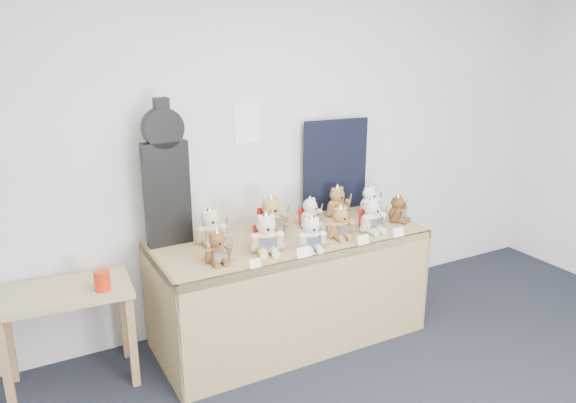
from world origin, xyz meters
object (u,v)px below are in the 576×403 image
teddy_front_left (266,235)px  teddy_back_centre_left (271,217)px  teddy_front_right (341,224)px  teddy_front_end (398,210)px  side_table (66,307)px  teddy_back_centre_right (310,214)px  display_table (294,262)px  teddy_front_far_left (218,249)px  teddy_back_left (211,228)px  teddy_back_right (337,203)px  red_cup (102,281)px  teddy_front_centre (312,235)px  teddy_front_far_right (372,217)px  teddy_back_end (369,201)px  guitar_case (166,175)px

teddy_front_left → teddy_back_centre_left: bearing=71.3°
teddy_front_right → teddy_front_end: bearing=12.8°
side_table → teddy_back_centre_right: bearing=2.8°
display_table → teddy_front_far_left: 0.69m
teddy_back_left → teddy_back_right: (1.08, 0.07, -0.00)m
teddy_front_left → teddy_front_right: size_ratio=1.17×
teddy_front_left → teddy_back_centre_right: (0.51, 0.29, -0.02)m
red_cup → teddy_back_centre_right: size_ratio=0.51×
display_table → teddy_front_end: bearing=-2.5°
teddy_front_centre → teddy_back_centre_left: bearing=116.3°
side_table → teddy_front_far_right: teddy_front_far_right is taller
teddy_back_centre_left → teddy_back_end: 0.90m
teddy_back_right → teddy_front_right: bearing=-123.3°
teddy_front_left → teddy_front_far_right: (0.85, -0.00, -0.01)m
teddy_front_centre → teddy_back_end: bearing=41.8°
red_cup → teddy_back_centre_left: size_ratio=0.41×
teddy_back_right → guitar_case: bearing=174.8°
teddy_front_end → guitar_case: bearing=139.3°
display_table → teddy_front_end: size_ratio=8.19×
teddy_front_end → teddy_back_end: 0.28m
side_table → teddy_back_centre_left: bearing=2.8°
teddy_front_end → red_cup: bearing=148.1°
teddy_front_end → teddy_back_centre_right: size_ratio=0.94×
teddy_front_left → teddy_front_centre: teddy_front_left is taller
teddy_front_far_right → teddy_back_centre_right: teddy_front_far_right is taller
teddy_front_left → teddy_back_right: teddy_front_left is taller
teddy_front_far_right → teddy_back_centre_left: 0.73m
teddy_back_centre_left → teddy_back_right: bearing=9.8°
teddy_back_right → teddy_back_end: (0.27, -0.05, -0.01)m
display_table → teddy_back_right: (0.54, 0.29, 0.28)m
teddy_front_far_right → teddy_back_centre_left: teddy_back_centre_left is taller
teddy_front_right → teddy_back_right: size_ratio=0.96×
teddy_back_left → teddy_back_centre_right: teddy_back_left is taller
teddy_front_right → teddy_back_centre_right: teddy_front_right is taller
teddy_front_far_left → teddy_back_end: teddy_back_end is taller
teddy_back_end → display_table: bearing=-171.7°
teddy_front_far_right → teddy_front_centre: bearing=-174.7°
teddy_front_far_right → teddy_back_centre_left: size_ratio=0.89×
teddy_back_centre_right → teddy_back_end: teddy_back_centre_right is taller
teddy_front_right → teddy_back_centre_left: bearing=145.7°
teddy_front_left → teddy_back_centre_right: teddy_front_left is taller
teddy_front_centre → teddy_front_right: (0.29, 0.09, 0.00)m
teddy_back_right → teddy_back_end: size_ratio=1.09×
teddy_front_centre → teddy_back_end: teddy_front_centre is taller
side_table → teddy_front_right: teddy_front_right is taller
red_cup → teddy_back_centre_left: bearing=3.5°
teddy_back_centre_left → teddy_back_end: size_ratio=1.26×
teddy_front_centre → teddy_back_centre_right: size_ratio=1.04×
display_table → side_table: 1.53m
display_table → teddy_back_left: bearing=158.6°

